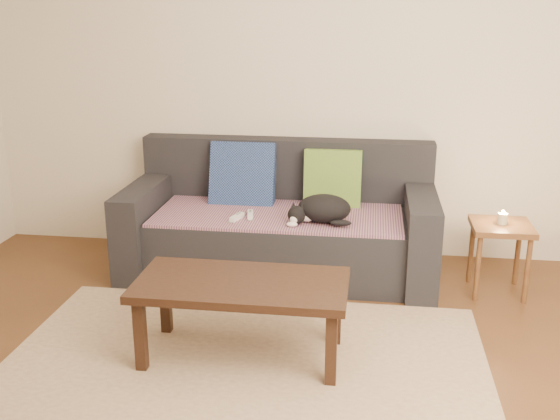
{
  "coord_description": "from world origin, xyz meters",
  "views": [
    {
      "loc": [
        0.61,
        -2.7,
        1.77
      ],
      "look_at": [
        0.05,
        1.2,
        0.55
      ],
      "focal_mm": 42.0,
      "sensor_mm": 36.0,
      "label": 1
    }
  ],
  "objects": [
    {
      "name": "ground",
      "position": [
        0.0,
        0.0,
        0.0
      ],
      "size": [
        4.5,
        4.5,
        0.0
      ],
      "primitive_type": "plane",
      "color": "brown",
      "rests_on": "ground"
    },
    {
      "name": "back_wall",
      "position": [
        0.0,
        2.0,
        1.3
      ],
      "size": [
        4.5,
        0.04,
        2.6
      ],
      "primitive_type": "cube",
      "color": "beige",
      "rests_on": "ground"
    },
    {
      "name": "sofa",
      "position": [
        0.0,
        1.57,
        0.31
      ],
      "size": [
        2.1,
        0.94,
        0.87
      ],
      "color": "#232328",
      "rests_on": "ground"
    },
    {
      "name": "throw_blanket",
      "position": [
        0.0,
        1.48,
        0.43
      ],
      "size": [
        1.66,
        0.74,
        0.02
      ],
      "primitive_type": "cube",
      "color": "#472A4E",
      "rests_on": "sofa"
    },
    {
      "name": "cushion_navy",
      "position": [
        -0.29,
        1.74,
        0.63
      ],
      "size": [
        0.46,
        0.25,
        0.47
      ],
      "primitive_type": "cube",
      "rotation": [
        -0.31,
        0.0,
        0.0
      ],
      "color": "#102245",
      "rests_on": "throw_blanket"
    },
    {
      "name": "cushion_green",
      "position": [
        0.35,
        1.74,
        0.63
      ],
      "size": [
        0.4,
        0.14,
        0.41
      ],
      "primitive_type": "cube",
      "rotation": [
        -0.12,
        0.0,
        0.0
      ],
      "color": "#0C5237",
      "rests_on": "throw_blanket"
    },
    {
      "name": "cat",
      "position": [
        0.3,
        1.33,
        0.53
      ],
      "size": [
        0.43,
        0.32,
        0.18
      ],
      "rotation": [
        0.0,
        0.0,
        -0.21
      ],
      "color": "black",
      "rests_on": "throw_blanket"
    },
    {
      "name": "wii_remote_a",
      "position": [
        -0.25,
        1.31,
        0.46
      ],
      "size": [
        0.08,
        0.15,
        0.03
      ],
      "primitive_type": "cube",
      "rotation": [
        0.0,
        0.0,
        1.29
      ],
      "color": "white",
      "rests_on": "throw_blanket"
    },
    {
      "name": "wii_remote_b",
      "position": [
        -0.17,
        1.37,
        0.46
      ],
      "size": [
        0.06,
        0.15,
        0.03
      ],
      "primitive_type": "cube",
      "rotation": [
        0.0,
        0.0,
        1.74
      ],
      "color": "white",
      "rests_on": "throw_blanket"
    },
    {
      "name": "side_table",
      "position": [
        1.44,
        1.37,
        0.38
      ],
      "size": [
        0.37,
        0.37,
        0.46
      ],
      "color": "brown",
      "rests_on": "ground"
    },
    {
      "name": "candle",
      "position": [
        1.44,
        1.37,
        0.5
      ],
      "size": [
        0.06,
        0.06,
        0.09
      ],
      "color": "beige",
      "rests_on": "side_table"
    },
    {
      "name": "rug",
      "position": [
        0.0,
        0.15,
        0.01
      ],
      "size": [
        2.5,
        1.8,
        0.01
      ],
      "primitive_type": "cube",
      "color": "tan",
      "rests_on": "ground"
    },
    {
      "name": "coffee_table",
      "position": [
        -0.02,
        0.32,
        0.38
      ],
      "size": [
        1.09,
        0.54,
        0.43
      ],
      "color": "#311D13",
      "rests_on": "rug"
    }
  ]
}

